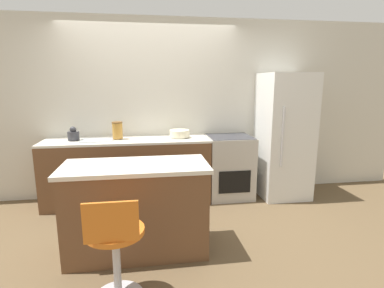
{
  "coord_description": "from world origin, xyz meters",
  "views": [
    {
      "loc": [
        -0.07,
        -3.84,
        1.68
      ],
      "look_at": [
        0.47,
        -0.35,
        0.96
      ],
      "focal_mm": 28.0,
      "sensor_mm": 36.0,
      "label": 1
    }
  ],
  "objects_px": {
    "stool_chair": "(116,251)",
    "mixing_bowl": "(180,133)",
    "refrigerator": "(284,136)",
    "oven_range": "(229,167)",
    "kettle": "(73,135)"
  },
  "relations": [
    {
      "from": "mixing_bowl",
      "to": "kettle",
      "type": "bearing_deg",
      "value": 180.0
    },
    {
      "from": "kettle",
      "to": "mixing_bowl",
      "type": "xyz_separation_m",
      "value": [
        1.45,
        0.0,
        -0.02
      ]
    },
    {
      "from": "stool_chair",
      "to": "mixing_bowl",
      "type": "bearing_deg",
      "value": 70.9
    },
    {
      "from": "oven_range",
      "to": "refrigerator",
      "type": "height_order",
      "value": "refrigerator"
    },
    {
      "from": "mixing_bowl",
      "to": "oven_range",
      "type": "bearing_deg",
      "value": -3.14
    },
    {
      "from": "refrigerator",
      "to": "stool_chair",
      "type": "height_order",
      "value": "refrigerator"
    },
    {
      "from": "oven_range",
      "to": "kettle",
      "type": "bearing_deg",
      "value": 178.94
    },
    {
      "from": "refrigerator",
      "to": "oven_range",
      "type": "bearing_deg",
      "value": 176.1
    },
    {
      "from": "refrigerator",
      "to": "stool_chair",
      "type": "distance_m",
      "value": 3.05
    },
    {
      "from": "refrigerator",
      "to": "mixing_bowl",
      "type": "relative_size",
      "value": 6.42
    },
    {
      "from": "kettle",
      "to": "stool_chair",
      "type": "bearing_deg",
      "value": -70.81
    },
    {
      "from": "oven_range",
      "to": "mixing_bowl",
      "type": "bearing_deg",
      "value": 176.86
    },
    {
      "from": "kettle",
      "to": "oven_range",
      "type": "bearing_deg",
      "value": -1.06
    },
    {
      "from": "oven_range",
      "to": "kettle",
      "type": "height_order",
      "value": "kettle"
    },
    {
      "from": "refrigerator",
      "to": "kettle",
      "type": "distance_m",
      "value": 2.99
    }
  ]
}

